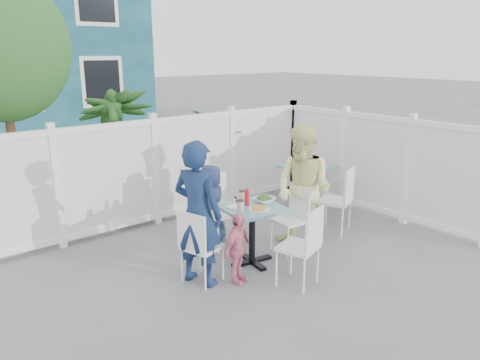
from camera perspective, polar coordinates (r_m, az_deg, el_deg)
ground at (r=5.46m, az=1.99°, el=-12.32°), size 80.00×80.00×0.00m
near_sidewalk at (r=8.47m, az=-15.29°, el=-2.58°), size 24.00×2.60×0.01m
street at (r=11.84m, az=-22.78°, el=1.81°), size 24.00×5.00×0.01m
far_sidewalk at (r=14.79m, az=-26.37°, el=3.92°), size 24.00×1.60×0.01m
fence_back at (r=7.09m, az=-10.27°, el=0.81°), size 5.86×0.08×1.60m
fence_right at (r=7.71m, az=15.96°, el=1.64°), size 0.08×3.66×1.60m
tree at (r=7.10m, az=-27.22°, el=14.19°), size 1.80×1.62×3.59m
potted_shrub_a at (r=7.55m, az=-14.35°, el=3.26°), size 1.21×1.21×2.03m
potted_shrub_b at (r=8.49m, az=-2.16°, el=3.47°), size 1.28×1.46×1.57m
main_table at (r=5.69m, az=1.49°, el=-4.84°), size 0.80×0.80×0.74m
spare_table at (r=7.63m, az=8.22°, el=0.49°), size 0.73×0.73×0.77m
chair_left at (r=5.24m, az=-5.17°, el=-7.53°), size 0.47×0.48×0.87m
chair_right at (r=6.16m, az=6.54°, el=-4.10°), size 0.40×0.41×0.85m
chair_back at (r=6.28m, az=-2.72°, el=-3.00°), size 0.45×0.43×0.96m
chair_near at (r=5.21m, az=7.90°, el=-7.42°), size 0.52×0.51×0.92m
chair_spare at (r=6.80m, az=12.19°, el=-1.89°), size 0.56×0.55×0.96m
man at (r=5.16m, az=-5.17°, el=-4.11°), size 0.58×0.70×1.64m
woman at (r=6.11m, az=7.74°, el=-1.08°), size 0.72×0.87×1.64m
boy at (r=6.36m, az=-3.57°, el=-2.93°), size 0.56×0.40×1.08m
toddler at (r=5.28m, az=-0.30°, el=-8.37°), size 0.52×0.35×0.82m
plate_main at (r=5.53m, az=2.34°, el=-3.57°), size 0.24×0.24×0.01m
plate_side at (r=5.61m, az=-0.53°, el=-3.29°), size 0.20×0.20×0.01m
salad_bowl at (r=5.79m, az=2.97°, el=-2.44°), size 0.26×0.26×0.06m
coffee_cup_a at (r=5.47m, az=0.04°, el=-3.19°), size 0.08×0.08×0.12m
coffee_cup_b at (r=5.82m, az=0.32°, el=-2.00°), size 0.08×0.08×0.13m
ketchup_bottle at (r=5.66m, az=0.84°, el=-2.22°), size 0.06×0.06×0.18m
salt_shaker at (r=5.72m, az=-0.70°, el=-2.61°), size 0.03×0.03×0.07m
pepper_shaker at (r=5.81m, az=-0.58°, el=-2.34°), size 0.03×0.03×0.06m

